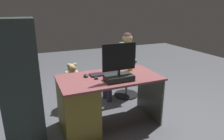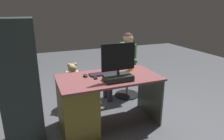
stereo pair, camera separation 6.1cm
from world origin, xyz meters
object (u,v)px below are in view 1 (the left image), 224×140
Objects in this scene: desk at (85,104)px; keyboard at (105,74)px; tv_remote at (96,77)px; teddy_bear at (72,73)px; visitor_chair at (126,82)px; cup at (130,67)px; computer_mouse at (86,76)px; person at (123,61)px; monitor at (119,69)px; office_chair_teddy at (73,93)px.

keyboard reaches higher than desk.
desk is at bearing 22.37° from tv_remote.
desk is 4.34× the size of teddy_bear.
cup is at bearing 67.16° from visitor_chair.
computer_mouse is at bearing -26.69° from tv_remote.
keyboard is 1.09m from visitor_chair.
monitor is at bearing 61.67° from person.
monitor is at bearing 115.17° from office_chair_teddy.
person is at bearing -175.55° from office_chair_teddy.
keyboard is at bearing -73.97° from monitor.
computer_mouse is (-0.06, -0.12, 0.36)m from desk.
monitor is 1.53× the size of teddy_bear.
tv_remote is 1.25m from visitor_chair.
visitor_chair is (-0.97, -0.68, -0.48)m from computer_mouse.
keyboard is (0.09, -0.30, -0.14)m from monitor.
office_chair_teddy is at bearing 90.00° from teddy_bear.
monitor is 1.17m from office_chair_teddy.
cup reaches higher than keyboard.
person is (-0.95, -0.07, 0.44)m from office_chair_teddy.
keyboard is 0.91m from person.
person is (-0.88, -0.67, -0.05)m from computer_mouse.
office_chair_teddy is (0.07, -0.60, -0.48)m from computer_mouse.
computer_mouse is 0.20× the size of office_chair_teddy.
person reaches higher than office_chair_teddy.
visitor_chair is (-1.03, -0.80, -0.13)m from desk.
keyboard is at bearing 4.34° from cup.
cup is at bearing 143.37° from office_chair_teddy.
office_chair_teddy is at bearing -36.63° from cup.
computer_mouse reaches higher than tv_remote.
teddy_bear is at bearing -83.87° from computer_mouse.
keyboard reaches higher than office_chair_teddy.
desk is at bearing -22.87° from monitor.
person is at bearing -132.12° from keyboard.
tv_remote is 0.86m from office_chair_teddy.
desk is 3.28× the size of keyboard.
office_chair_teddy and visitor_chair have the same top height.
keyboard is 0.35× the size of person.
monitor is at bearing 57.85° from visitor_chair.
cup is 0.60m from tv_remote.
keyboard reaches higher than visitor_chair.
teddy_bear is (0.18, -0.70, -0.14)m from tv_remote.
person is at bearing -105.83° from cup.
keyboard is at bearing 179.91° from computer_mouse.
monitor is at bearing 157.13° from desk.
visitor_chair is at bearing -122.15° from monitor.
desk is 0.38m from computer_mouse.
visitor_chair is at bearing -176.15° from teddy_bear.
tv_remote is at bearing 11.79° from cup.
cup is at bearing -175.66° from keyboard.
desk reaches higher than visitor_chair.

